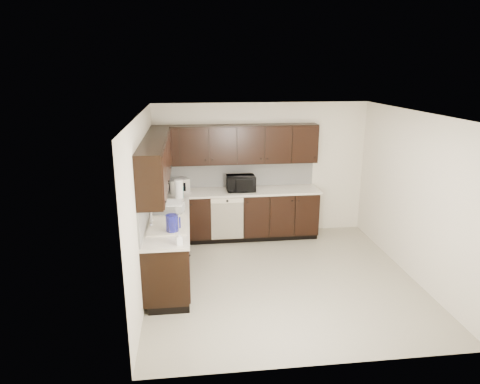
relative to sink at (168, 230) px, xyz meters
name	(u,v)px	position (x,y,z in m)	size (l,w,h in m)	color
floor	(281,279)	(1.68, 0.01, -0.88)	(4.00, 4.00, 0.00)	#A59E88
ceiling	(286,114)	(1.68, 0.01, 1.62)	(4.00, 4.00, 0.00)	white
wall_back	(261,169)	(1.68, 2.01, 0.37)	(4.00, 0.02, 2.50)	beige
wall_left	(143,206)	(-0.32, 0.01, 0.37)	(0.02, 4.00, 2.50)	beige
wall_right	(414,196)	(3.68, 0.01, 0.37)	(0.02, 4.00, 2.50)	beige
wall_front	(327,260)	(1.68, -1.99, 0.37)	(4.00, 0.02, 2.50)	beige
lower_cabinets	(211,230)	(0.67, 1.12, -0.47)	(3.00, 2.80, 0.90)	black
countertop	(211,202)	(0.67, 1.12, 0.04)	(3.03, 2.83, 0.04)	beige
backsplash	(197,184)	(0.46, 1.33, 0.30)	(3.00, 2.80, 0.48)	silver
upper_cabinets	(204,152)	(0.58, 1.22, 0.89)	(3.00, 2.80, 0.70)	black
dishwasher	(227,216)	(0.98, 1.42, -0.33)	(0.58, 0.04, 0.78)	beige
sink	(168,230)	(0.00, 0.00, 0.00)	(0.54, 0.82, 0.42)	beige
microwave	(241,183)	(1.25, 1.67, 0.20)	(0.51, 0.35, 0.28)	black
soap_bottle_a	(179,238)	(0.18, -0.69, 0.14)	(0.08, 0.08, 0.17)	gray
soap_bottle_b	(158,202)	(-0.18, 0.85, 0.16)	(0.08, 0.08, 0.21)	gray
toaster_oven	(178,185)	(0.11, 1.78, 0.17)	(0.37, 0.27, 0.23)	silver
storage_bin	(167,208)	(-0.02, 0.55, 0.14)	(0.44, 0.32, 0.17)	white
blue_pitcher	(172,224)	(0.08, -0.25, 0.18)	(0.17, 0.17, 0.25)	navy
teal_tumbler	(181,192)	(0.17, 1.36, 0.16)	(0.09, 0.09, 0.20)	#0D8992
paper_towel_roll	(179,189)	(0.14, 1.36, 0.22)	(0.15, 0.15, 0.32)	white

